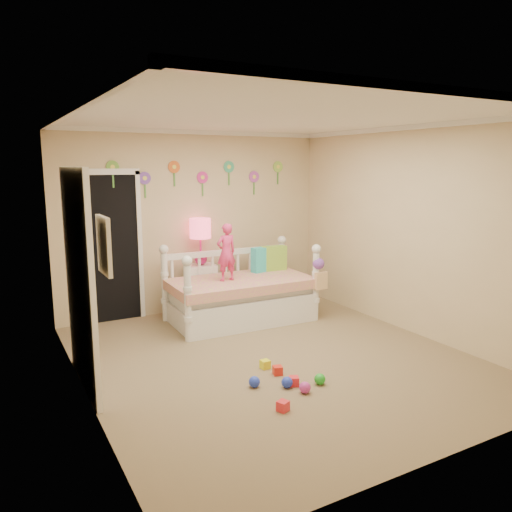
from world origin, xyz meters
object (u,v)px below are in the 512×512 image
daybed (240,283)px  child (226,252)px  nightstand (201,288)px  table_lamp (200,234)px

daybed → child: size_ratio=2.54×
daybed → nightstand: bearing=115.8°
daybed → child: (-0.22, -0.02, 0.45)m
daybed → child: bearing=-173.8°
daybed → table_lamp: 0.95m
child → table_lamp: 0.71m
daybed → child: 0.50m
table_lamp → daybed: bearing=-65.7°
daybed → nightstand: 0.75m
nightstand → table_lamp: bearing=0.0°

